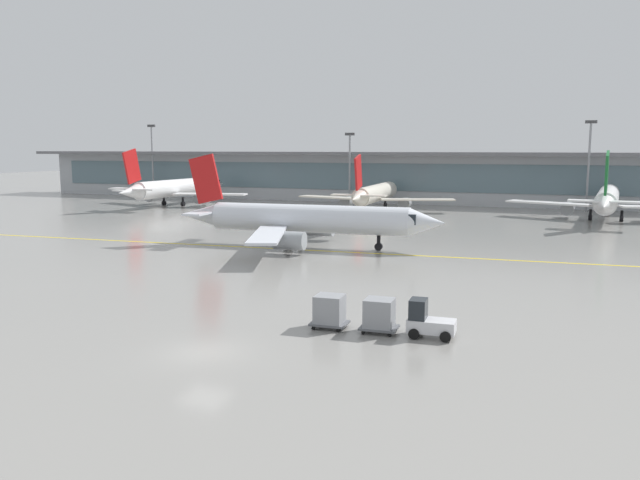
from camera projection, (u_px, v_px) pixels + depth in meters
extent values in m
plane|color=gray|center=(204.00, 352.00, 32.46)|extent=(400.00, 400.00, 0.00)
cube|color=yellow|center=(303.00, 250.00, 64.93)|extent=(109.80, 7.43, 0.01)
cube|color=#B2B7BC|center=(465.00, 180.00, 117.16)|extent=(182.76, 8.00, 9.00)
cube|color=slate|center=(462.00, 178.00, 113.33)|extent=(175.45, 0.16, 5.04)
cube|color=slate|center=(465.00, 154.00, 115.08)|extent=(190.07, 11.00, 0.60)
cylinder|color=white|center=(179.00, 188.00, 115.54)|extent=(4.16, 22.34, 3.09)
cone|color=white|center=(218.00, 184.00, 127.29)|extent=(3.11, 3.84, 2.93)
cube|color=black|center=(211.00, 183.00, 124.99)|extent=(2.54, 2.89, 1.08)
cone|color=white|center=(129.00, 192.00, 103.23)|extent=(2.86, 5.06, 2.62)
cube|color=white|center=(138.00, 192.00, 117.15)|extent=(12.96, 6.85, 0.25)
cylinder|color=#999EA3|center=(154.00, 196.00, 117.50)|extent=(2.06, 3.36, 1.91)
cube|color=white|center=(210.00, 194.00, 110.89)|extent=(13.03, 5.74, 0.25)
cylinder|color=#999EA3|center=(203.00, 198.00, 113.25)|extent=(2.06, 3.36, 1.91)
cube|color=red|center=(132.00, 166.00, 103.53)|extent=(0.53, 4.17, 5.81)
cube|color=white|center=(123.00, 189.00, 105.29)|extent=(4.64, 2.40, 0.22)
cube|color=white|center=(145.00, 189.00, 103.49)|extent=(4.64, 2.40, 0.22)
cylinder|color=black|center=(204.00, 197.00, 122.93)|extent=(0.40, 0.40, 1.63)
cylinder|color=black|center=(204.00, 200.00, 122.99)|extent=(0.54, 0.84, 0.82)
cylinder|color=black|center=(164.00, 201.00, 115.06)|extent=(0.40, 0.40, 1.63)
cylinder|color=black|center=(164.00, 203.00, 115.12)|extent=(0.54, 0.84, 0.82)
cylinder|color=black|center=(183.00, 202.00, 113.41)|extent=(0.40, 0.40, 1.63)
cylinder|color=black|center=(183.00, 204.00, 113.47)|extent=(0.54, 0.84, 0.82)
cylinder|color=silver|center=(376.00, 193.00, 105.23)|extent=(3.72, 20.54, 2.84)
cone|color=silver|center=(391.00, 189.00, 116.43)|extent=(2.84, 3.52, 2.70)
cube|color=black|center=(388.00, 187.00, 114.24)|extent=(2.32, 2.65, 0.99)
cone|color=silver|center=(356.00, 199.00, 93.50)|extent=(2.61, 4.64, 2.41)
cube|color=silver|center=(331.00, 197.00, 106.04)|extent=(11.99, 5.34, 0.23)
cylinder|color=#999EA3|center=(347.00, 202.00, 106.60)|extent=(1.88, 3.08, 1.75)
cube|color=silver|center=(418.00, 200.00, 101.51)|extent=(11.93, 6.25, 0.23)
cylinder|color=#999EA3|center=(405.00, 203.00, 103.53)|extent=(1.88, 3.08, 1.75)
cube|color=red|center=(358.00, 172.00, 93.80)|extent=(0.47, 3.84, 5.34)
cube|color=silver|center=(345.00, 195.00, 95.26)|extent=(4.26, 2.18, 0.20)
cube|color=silver|center=(372.00, 196.00, 93.96)|extent=(4.26, 2.18, 0.20)
cylinder|color=black|center=(385.00, 203.00, 112.26)|extent=(0.37, 0.37, 1.50)
cylinder|color=black|center=(385.00, 205.00, 112.31)|extent=(0.49, 0.77, 0.75)
cylinder|color=black|center=(362.00, 207.00, 104.57)|extent=(0.37, 0.37, 1.50)
cylinder|color=black|center=(362.00, 209.00, 104.63)|extent=(0.49, 0.77, 0.75)
cylinder|color=black|center=(385.00, 207.00, 103.38)|extent=(0.37, 0.37, 1.50)
cylinder|color=black|center=(385.00, 210.00, 103.43)|extent=(0.49, 0.77, 0.75)
cylinder|color=white|center=(607.00, 198.00, 91.83)|extent=(4.83, 21.96, 3.03)
cone|color=white|center=(609.00, 193.00, 103.17)|extent=(3.17, 3.86, 2.87)
cube|color=black|center=(609.00, 191.00, 100.95)|extent=(2.58, 2.91, 1.06)
cone|color=white|center=(604.00, 206.00, 79.96)|extent=(2.97, 5.04, 2.57)
cube|color=white|center=(549.00, 203.00, 93.68)|extent=(12.65, 7.09, 0.25)
cylinder|color=#999EA3|center=(568.00, 209.00, 93.92)|extent=(2.13, 3.35, 1.87)
cube|color=#19662D|center=(607.00, 173.00, 80.23)|extent=(0.66, 4.09, 5.70)
cube|color=white|center=(586.00, 201.00, 82.02)|extent=(4.61, 2.50, 0.21)
cube|color=white|center=(624.00, 202.00, 80.12)|extent=(4.61, 2.50, 0.21)
cylinder|color=black|center=(608.00, 210.00, 98.97)|extent=(0.39, 0.39, 1.60)
cylinder|color=black|center=(607.00, 212.00, 99.02)|extent=(0.55, 0.84, 0.80)
cylinder|color=black|center=(590.00, 215.00, 91.45)|extent=(0.39, 0.39, 1.60)
cylinder|color=black|center=(590.00, 217.00, 91.51)|extent=(0.55, 0.84, 0.80)
cylinder|color=black|center=(622.00, 216.00, 89.70)|extent=(0.39, 0.39, 1.60)
cylinder|color=black|center=(621.00, 219.00, 89.76)|extent=(0.55, 0.84, 0.80)
cylinder|color=silver|center=(310.00, 219.00, 66.35)|extent=(21.25, 4.28, 2.93)
cone|color=silver|center=(428.00, 223.00, 62.75)|extent=(3.69, 3.01, 2.78)
cube|color=black|center=(404.00, 218.00, 63.38)|extent=(2.78, 2.45, 1.03)
cone|color=silver|center=(199.00, 215.00, 70.11)|extent=(4.84, 2.79, 2.49)
cube|color=silver|center=(316.00, 218.00, 74.06)|extent=(5.28, 12.38, 0.24)
cylinder|color=#999EA3|center=(320.00, 228.00, 71.51)|extent=(3.21, 2.01, 1.81)
cube|color=silver|center=(268.00, 235.00, 59.87)|extent=(6.67, 12.29, 0.24)
cylinder|color=#999EA3|center=(289.00, 240.00, 61.90)|extent=(3.21, 2.01, 1.81)
cube|color=red|center=(206.00, 179.00, 69.27)|extent=(3.96, 0.56, 5.52)
cube|color=silver|center=(218.00, 209.00, 71.71)|extent=(2.34, 4.44, 0.21)
cube|color=silver|center=(200.00, 213.00, 67.64)|extent=(2.34, 4.44, 0.21)
cylinder|color=black|center=(379.00, 243.00, 64.51)|extent=(0.38, 0.38, 1.55)
cylinder|color=black|center=(379.00, 247.00, 64.57)|extent=(0.80, 0.52, 0.78)
cylinder|color=black|center=(300.00, 237.00, 69.05)|extent=(0.38, 0.38, 1.55)
cylinder|color=black|center=(300.00, 240.00, 69.10)|extent=(0.80, 0.52, 0.78)
cylinder|color=black|center=(288.00, 242.00, 65.30)|extent=(0.38, 0.38, 1.55)
cylinder|color=black|center=(288.00, 245.00, 65.35)|extent=(0.80, 0.52, 0.78)
cube|color=silver|center=(431.00, 326.00, 34.93)|extent=(2.67, 1.53, 0.70)
cube|color=#1E2328|center=(418.00, 309.00, 35.03)|extent=(0.96, 1.28, 1.10)
cylinder|color=black|center=(448.00, 330.00, 35.37)|extent=(0.61, 0.25, 0.60)
cylinder|color=black|center=(445.00, 337.00, 34.06)|extent=(0.61, 0.25, 0.60)
cylinder|color=black|center=(418.00, 327.00, 35.90)|extent=(0.61, 0.25, 0.60)
cylinder|color=black|center=(414.00, 334.00, 34.58)|extent=(0.61, 0.25, 0.60)
cube|color=#595B60|center=(379.00, 328.00, 35.88)|extent=(2.18, 1.70, 0.12)
cube|color=gray|center=(379.00, 313.00, 35.76)|extent=(1.67, 1.58, 1.60)
cylinder|color=black|center=(395.00, 328.00, 36.34)|extent=(0.22, 0.11, 0.22)
cylinder|color=black|center=(390.00, 335.00, 35.02)|extent=(0.22, 0.11, 0.22)
cylinder|color=black|center=(369.00, 326.00, 36.80)|extent=(0.22, 0.11, 0.22)
cylinder|color=black|center=(363.00, 333.00, 35.48)|extent=(0.22, 0.11, 0.22)
cube|color=#595B60|center=(330.00, 323.00, 36.79)|extent=(2.18, 1.70, 0.12)
cube|color=gray|center=(330.00, 309.00, 36.66)|extent=(1.67, 1.58, 1.60)
cylinder|color=black|center=(345.00, 324.00, 37.24)|extent=(0.22, 0.11, 0.22)
cylinder|color=black|center=(339.00, 330.00, 35.92)|extent=(0.22, 0.11, 0.22)
cylinder|color=black|center=(321.00, 322.00, 37.70)|extent=(0.22, 0.11, 0.22)
cylinder|color=black|center=(313.00, 328.00, 36.38)|extent=(0.22, 0.11, 0.22)
cylinder|color=gray|center=(153.00, 162.00, 133.39)|extent=(0.36, 0.36, 14.67)
cube|color=#3F3F42|center=(151.00, 126.00, 132.29)|extent=(1.80, 0.30, 0.50)
cylinder|color=gray|center=(350.00, 170.00, 116.64)|extent=(0.36, 0.36, 12.60)
cube|color=#3F3F42|center=(350.00, 134.00, 115.69)|extent=(1.80, 0.30, 0.50)
cylinder|color=gray|center=(588.00, 168.00, 102.24)|extent=(0.36, 0.36, 14.23)
cube|color=#3F3F42|center=(591.00, 122.00, 101.18)|extent=(1.80, 0.30, 0.50)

